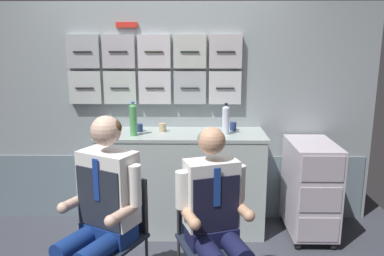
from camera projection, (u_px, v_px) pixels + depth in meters
galley_bulkhead at (159, 115)px, 3.86m from camera, size 4.20×0.14×2.15m
galley_counter at (182, 182)px, 3.71m from camera, size 1.54×0.53×0.96m
service_trolley at (310, 186)px, 3.60m from camera, size 0.40×0.65×0.89m
folding_chair_left at (118, 224)px, 2.74m from camera, size 0.54×0.54×0.87m
crew_member_left at (101, 205)px, 2.56m from camera, size 0.61×0.71×1.33m
folding_chair_right at (207, 226)px, 2.70m from camera, size 0.51×0.51×0.87m
crew_member_right at (216, 215)px, 2.52m from camera, size 0.52×0.65×1.26m
water_bottle_short at (133, 119)px, 3.48m from camera, size 0.07×0.07×0.31m
water_bottle_clear at (226, 120)px, 3.53m from camera, size 0.07×0.07×0.29m
paper_cup_tan at (233, 126)px, 3.71m from camera, size 0.06×0.06×0.08m
coffee_cup_white at (139, 128)px, 3.65m from camera, size 0.06×0.06×0.07m
paper_cup_blue at (163, 127)px, 3.66m from camera, size 0.07×0.07×0.08m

